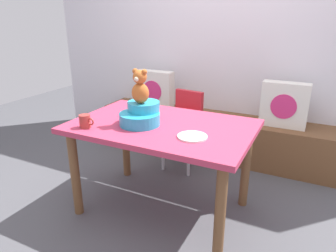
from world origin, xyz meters
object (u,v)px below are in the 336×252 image
Objects in this scene: teddy_bear at (140,87)px; dinner_plate_near at (192,137)px; dining_table at (162,137)px; pillow_floral_right at (284,105)px; coffee_mug at (85,121)px; pillow_floral_left at (155,90)px; ketchup_bottle at (144,101)px; highchair at (182,119)px; infant_seat_teal at (141,115)px.

dinner_plate_near is at bearing -10.42° from teddy_bear.
dining_table is 5.35× the size of teddy_bear.
pillow_floral_right is 2.20× the size of dinner_plate_near.
pillow_floral_right is 1.91m from coffee_mug.
ketchup_bottle is at bearing -66.35° from pillow_floral_left.
dinner_plate_near reaches higher than dining_table.
highchair is at bearing 77.67° from ketchup_bottle.
highchair is 0.96m from teddy_bear.
teddy_bear reaches higher than dinner_plate_near.
pillow_floral_right is at bearing 57.73° from dining_table.
ketchup_bottle is (-0.14, 0.28, 0.02)m from infant_seat_teal.
ketchup_bottle is at bearing -102.33° from highchair.
teddy_bear is 1.35× the size of ketchup_bottle.
dinner_plate_near is (0.76, 0.16, -0.04)m from coffee_mug.
teddy_bear is 0.46m from coffee_mug.
dining_table is 0.23m from infant_seat_teal.
ketchup_bottle reaches higher than dinner_plate_near.
teddy_bear is (0.00, -0.00, 0.21)m from infant_seat_teal.
ketchup_bottle reaches higher than highchair.
infant_seat_teal is 0.31m from ketchup_bottle.
pillow_floral_left is at bearing 114.29° from infant_seat_teal.
infant_seat_teal is (0.56, -1.24, 0.13)m from pillow_floral_left.
ketchup_bottle reaches higher than dining_table.
teddy_bear reaches higher than infant_seat_teal.
coffee_mug is at bearing -80.82° from pillow_floral_left.
infant_seat_teal is 0.46m from dinner_plate_near.
pillow_floral_right is at bearing 51.10° from coffee_mug.
coffee_mug is at bearing -142.42° from infant_seat_teal.
pillow_floral_left is at bearing 113.65° from ketchup_bottle.
teddy_bear is 1.25× the size of dinner_plate_near.
teddy_bear is (0.02, -0.82, 0.50)m from highchair.
pillow_floral_right reaches higher than highchair.
coffee_mug is 0.60× the size of dinner_plate_near.
teddy_bear reaches higher than pillow_floral_left.
dining_table is 1.69× the size of highchair.
highchair is 1.04m from dinner_plate_near.
infant_seat_teal is at bearing 37.58° from coffee_mug.
teddy_bear reaches higher than ketchup_bottle.
highchair is at bearing 91.51° from teddy_bear.
teddy_bear is (-0.14, -0.07, 0.38)m from dining_table.
infant_seat_teal reaches higher than coffee_mug.
teddy_bear is 0.53m from dinner_plate_near.
infant_seat_teal is at bearing -88.49° from highchair.
pillow_floral_left and infant_seat_teal have the same top height.
infant_seat_teal is at bearing -63.61° from ketchup_bottle.
pillow_floral_right is 1.76× the size of teddy_bear.
ketchup_bottle reaches higher than pillow_floral_left.
pillow_floral_right is 0.56× the size of highchair.
coffee_mug is (0.24, -1.48, 0.11)m from pillow_floral_left.
pillow_floral_left is 1.66m from dinner_plate_near.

